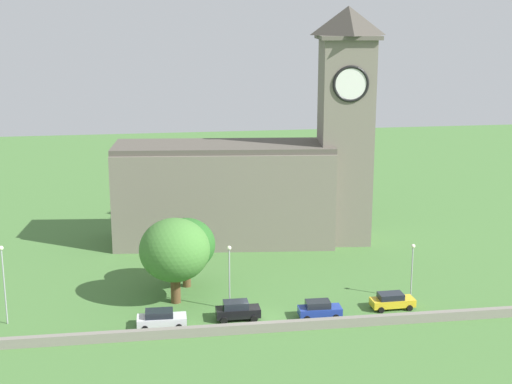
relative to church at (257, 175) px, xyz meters
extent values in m
plane|color=#477538|center=(-3.80, -10.50, -8.90)|extent=(200.00, 200.00, 0.00)
cube|color=slate|center=(-4.26, 0.46, -2.76)|extent=(28.71, 12.32, 12.27)
cube|color=#524C43|center=(-4.26, 0.46, 3.72)|extent=(28.63, 11.57, 0.70)
cube|color=slate|center=(11.20, -1.19, 4.11)|extent=(7.08, 7.08, 26.02)
cube|color=#5B554B|center=(11.20, -1.19, 17.37)|extent=(8.21, 8.21, 0.50)
pyramid|color=#403C35|center=(11.20, -1.19, 19.38)|extent=(7.43, 7.43, 3.54)
cylinder|color=white|center=(10.85, -4.45, 11.91)|extent=(4.11, 0.56, 4.12)
torus|color=black|center=(10.85, -4.45, 11.91)|extent=(4.50, 0.85, 4.49)
cylinder|color=white|center=(14.46, -1.54, 11.91)|extent=(0.56, 4.11, 4.12)
torus|color=black|center=(14.46, -1.54, 11.91)|extent=(0.85, 4.50, 4.49)
cube|color=gray|center=(-3.80, -28.26, -8.44)|extent=(59.66, 0.70, 0.92)
cube|color=silver|center=(-13.16, -25.69, -8.21)|extent=(4.76, 2.00, 0.77)
cube|color=#1E232B|center=(-13.40, -25.69, -7.52)|extent=(2.68, 1.73, 0.61)
cylinder|color=black|center=(-11.54, -24.77, -8.59)|extent=(0.62, 0.36, 0.61)
cylinder|color=black|center=(-11.57, -26.68, -8.59)|extent=(0.62, 0.36, 0.61)
cylinder|color=black|center=(-14.75, -24.71, -8.59)|extent=(0.62, 0.36, 0.61)
cylinder|color=black|center=(-14.79, -26.61, -8.59)|extent=(0.62, 0.36, 0.61)
cube|color=black|center=(-5.71, -25.06, -8.12)|extent=(4.35, 1.77, 0.87)
cube|color=#1E232B|center=(-5.92, -25.06, -7.34)|extent=(2.43, 1.55, 0.69)
cylinder|color=black|center=(-4.23, -24.19, -8.55)|extent=(0.70, 0.32, 0.70)
cylinder|color=black|center=(-4.23, -25.94, -8.55)|extent=(0.70, 0.32, 0.70)
cylinder|color=black|center=(-7.18, -24.18, -8.55)|extent=(0.70, 0.32, 0.70)
cylinder|color=black|center=(-7.19, -25.93, -8.55)|extent=(0.70, 0.32, 0.70)
cube|color=#233D9E|center=(2.35, -25.86, -8.17)|extent=(4.26, 1.83, 0.81)
cube|color=#1E232B|center=(2.13, -25.86, -7.44)|extent=(2.40, 1.59, 0.65)
cylinder|color=black|center=(3.80, -25.02, -8.57)|extent=(0.66, 0.33, 0.65)
cylinder|color=black|center=(3.77, -26.77, -8.57)|extent=(0.66, 0.33, 0.65)
cylinder|color=black|center=(0.93, -24.96, -8.57)|extent=(0.66, 0.33, 0.65)
cylinder|color=black|center=(0.89, -26.71, -8.57)|extent=(0.66, 0.33, 0.65)
cube|color=gold|center=(10.22, -24.62, -8.22)|extent=(4.49, 1.92, 0.75)
cube|color=#1E232B|center=(10.00, -24.63, -7.55)|extent=(2.53, 1.64, 0.60)
cylinder|color=black|center=(11.71, -23.69, -8.60)|extent=(0.61, 0.34, 0.60)
cylinder|color=black|center=(11.76, -25.47, -8.60)|extent=(0.61, 0.34, 0.60)
cylinder|color=black|center=(8.69, -23.78, -8.60)|extent=(0.61, 0.34, 0.60)
cylinder|color=black|center=(8.74, -25.56, -8.60)|extent=(0.61, 0.34, 0.60)
cylinder|color=#9EA0A5|center=(-27.99, -22.71, -5.16)|extent=(0.14, 0.14, 7.48)
sphere|color=#F4EFCC|center=(-27.99, -22.71, -1.20)|extent=(0.44, 0.44, 0.44)
cylinder|color=#9EA0A5|center=(-6.21, -22.30, -5.75)|extent=(0.14, 0.14, 6.30)
sphere|color=#F4EFCC|center=(-6.21, -22.30, -2.38)|extent=(0.44, 0.44, 0.44)
cylinder|color=#9EA0A5|center=(12.98, -22.36, -6.11)|extent=(0.14, 0.14, 5.58)
sphere|color=#F4EFCC|center=(12.98, -22.36, -3.10)|extent=(0.44, 0.44, 0.44)
cylinder|color=brown|center=(-11.54, -19.73, -7.39)|extent=(1.02, 1.02, 3.01)
ellipsoid|color=#427A33|center=(-11.54, -19.73, -3.16)|extent=(7.27, 7.27, 6.54)
cylinder|color=brown|center=(-10.14, -15.25, -7.69)|extent=(0.90, 0.90, 2.43)
ellipsoid|color=#286023|center=(-10.14, -15.25, -4.07)|extent=(6.40, 6.40, 5.76)
camera|label=1|loc=(-14.20, -93.31, 21.00)|focal=52.74mm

